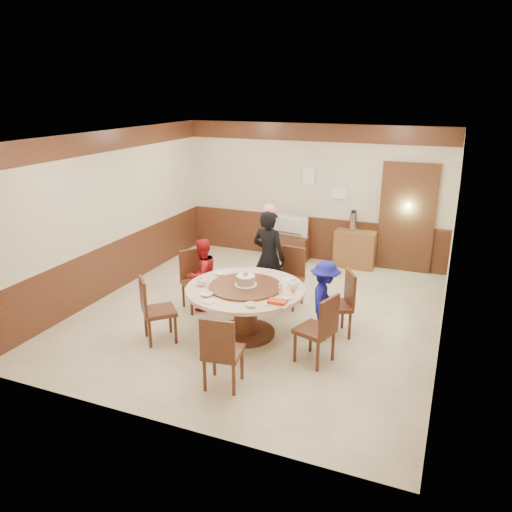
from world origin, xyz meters
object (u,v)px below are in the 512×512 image
at_px(person_red, 202,275).
at_px(banquet_table, 246,301).
at_px(birthday_cake, 246,280).
at_px(shrimp_platter, 277,303).
at_px(person_standing, 269,258).
at_px(side_cabinet, 355,249).
at_px(thermos, 353,222).
at_px(tv_stand, 289,248).
at_px(television, 289,226).
at_px(person_blue, 325,300).

bearing_deg(person_red, banquet_table, 79.43).
relative_size(birthday_cake, shrimp_platter, 1.08).
bearing_deg(person_standing, side_cabinet, -101.30).
bearing_deg(banquet_table, thermos, 77.29).
height_order(tv_stand, television, television).
xyz_separation_m(shrimp_platter, side_cabinet, (0.25, 3.94, -0.40)).
distance_m(tv_stand, television, 0.47).
bearing_deg(thermos, shrimp_platter, -92.55).
xyz_separation_m(birthday_cake, thermos, (0.80, 3.54, 0.09)).
bearing_deg(shrimp_platter, person_standing, 114.61).
bearing_deg(thermos, television, -178.70).
relative_size(banquet_table, shrimp_platter, 5.72).
bearing_deg(side_cabinet, birthday_cake, -103.87).
relative_size(banquet_table, tv_stand, 2.02).
distance_m(side_cabinet, thermos, 0.57).
xyz_separation_m(person_blue, thermos, (-0.26, 3.16, 0.36)).
distance_m(tv_stand, side_cabinet, 1.40).
height_order(banquet_table, person_blue, person_blue).
xyz_separation_m(banquet_table, person_standing, (-0.09, 1.18, 0.28)).
relative_size(tv_stand, side_cabinet, 1.06).
height_order(person_red, television, person_red).
bearing_deg(person_red, birthday_cake, 80.06).
bearing_deg(banquet_table, birthday_cake, 96.95).
bearing_deg(tv_stand, banquet_table, -81.58).
bearing_deg(person_red, side_cabinet, 166.84).
distance_m(television, thermos, 1.34).
xyz_separation_m(person_standing, side_cabinet, (0.96, 2.37, -0.44)).
height_order(person_blue, thermos, person_blue).
bearing_deg(side_cabinet, thermos, 180.00).
distance_m(person_red, side_cabinet, 3.53).
relative_size(television, side_cabinet, 0.97).
height_order(banquet_table, shrimp_platter, shrimp_platter).
height_order(birthday_cake, shrimp_platter, birthday_cake).
bearing_deg(side_cabinet, tv_stand, -178.77).
height_order(banquet_table, tv_stand, banquet_table).
relative_size(birthday_cake, side_cabinet, 0.41).
height_order(banquet_table, side_cabinet, banquet_table).
bearing_deg(tv_stand, person_blue, -63.12).
distance_m(person_blue, television, 3.51).
xyz_separation_m(person_standing, person_red, (-0.92, -0.60, -0.22)).
distance_m(birthday_cake, thermos, 3.63).
bearing_deg(side_cabinet, person_red, -122.41).
bearing_deg(birthday_cake, person_red, 150.81).
bearing_deg(television, thermos, -170.07).
bearing_deg(person_red, television, -170.28).
xyz_separation_m(person_standing, shrimp_platter, (0.72, -1.57, -0.04)).
distance_m(person_blue, shrimp_platter, 0.92).
relative_size(person_standing, person_blue, 1.41).
bearing_deg(banquet_table, television, 98.42).
relative_size(person_red, shrimp_platter, 3.98).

